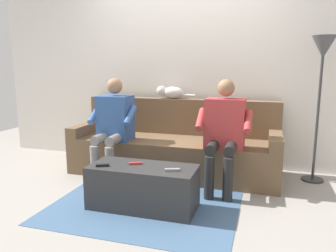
{
  "coord_description": "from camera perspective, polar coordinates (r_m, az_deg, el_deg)",
  "views": [
    {
      "loc": [
        -1.04,
        3.59,
        1.3
      ],
      "look_at": [
        0.0,
        0.15,
        0.63
      ],
      "focal_mm": 34.9,
      "sensor_mm": 36.0,
      "label": 1
    }
  ],
  "objects": [
    {
      "name": "floor_rug",
      "position": [
        3.23,
        -3.52,
        -13.06
      ],
      "size": [
        1.72,
        1.5,
        0.01
      ],
      "primitive_type": "cube",
      "color": "#426084",
      "rests_on": "ground"
    },
    {
      "name": "person_right_seated",
      "position": [
        3.82,
        -9.51,
        0.65
      ],
      "size": [
        0.52,
        0.56,
        1.15
      ],
      "color": "#335693",
      "rests_on": "ground"
    },
    {
      "name": "ground_plane",
      "position": [
        3.42,
        -2.22,
        -11.72
      ],
      "size": [
        8.0,
        8.0,
        0.0
      ],
      "primitive_type": "plane",
      "color": "gray"
    },
    {
      "name": "person_left_seated",
      "position": [
        3.43,
        9.75,
        -0.48
      ],
      "size": [
        0.56,
        0.56,
        1.16
      ],
      "color": "#B23838",
      "rests_on": "ground"
    },
    {
      "name": "remote_black",
      "position": [
        3.03,
        -11.37,
        -6.73
      ],
      "size": [
        0.12,
        0.08,
        0.02
      ],
      "primitive_type": "cube",
      "rotation": [
        0.0,
        0.0,
        0.42
      ],
      "color": "black",
      "rests_on": "coffee_table"
    },
    {
      "name": "floor_lamp",
      "position": [
        3.93,
        25.34,
        10.07
      ],
      "size": [
        0.25,
        0.25,
        1.61
      ],
      "color": "#2D2D2D",
      "rests_on": "ground"
    },
    {
      "name": "back_wall",
      "position": [
        4.33,
        2.97,
        9.39
      ],
      "size": [
        5.4,
        0.06,
        2.42
      ],
      "primitive_type": "cube",
      "color": "silver",
      "rests_on": "ground"
    },
    {
      "name": "remote_red",
      "position": [
        3.04,
        -5.72,
        -6.51
      ],
      "size": [
        0.12,
        0.08,
        0.02
      ],
      "primitive_type": "cube",
      "rotation": [
        0.0,
        0.0,
        3.59
      ],
      "color": "#B73333",
      "rests_on": "coffee_table"
    },
    {
      "name": "coffee_table",
      "position": [
        3.05,
        -4.38,
        -10.58
      ],
      "size": [
        0.98,
        0.43,
        0.4
      ],
      "color": "#2D2D2D",
      "rests_on": "ground"
    },
    {
      "name": "couch",
      "position": [
        4.01,
        1.25,
        -3.81
      ],
      "size": [
        2.46,
        0.82,
        0.88
      ],
      "color": "brown",
      "rests_on": "ground"
    },
    {
      "name": "cat_on_backrest",
      "position": [
        4.19,
        0.43,
        5.94
      ],
      "size": [
        0.5,
        0.15,
        0.16
      ],
      "color": "silver",
      "rests_on": "couch"
    },
    {
      "name": "remote_gray",
      "position": [
        2.85,
        0.75,
        -7.65
      ],
      "size": [
        0.14,
        0.08,
        0.02
      ],
      "primitive_type": "cube",
      "rotation": [
        0.0,
        0.0,
        0.35
      ],
      "color": "gray",
      "rests_on": "coffee_table"
    }
  ]
}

